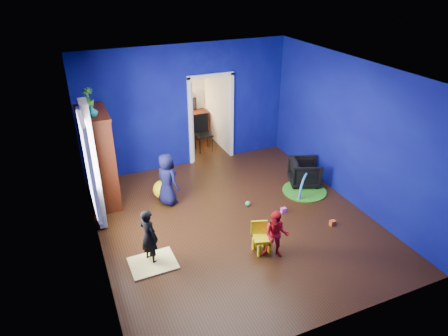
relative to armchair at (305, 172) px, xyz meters
name	(u,v)px	position (x,y,z in m)	size (l,w,h in m)	color
floor	(235,221)	(-2.03, -0.71, -0.30)	(5.00, 5.50, 0.01)	black
ceiling	(237,72)	(-2.03, -0.71, 2.60)	(5.00, 5.50, 0.01)	white
wall_back	(187,107)	(-2.03, 2.04, 1.15)	(5.00, 0.02, 2.90)	#090967
wall_front	(331,243)	(-2.03, -3.46, 1.15)	(5.00, 0.02, 2.90)	#090967
wall_left	(90,181)	(-4.53, -0.71, 1.15)	(0.02, 5.50, 2.90)	#090967
wall_right	(350,132)	(0.47, -0.71, 1.15)	(0.02, 5.50, 2.90)	#090967
alcove	(198,101)	(-1.43, 2.92, 0.95)	(1.00, 1.75, 2.50)	silver
armchair	(305,172)	(0.00, 0.00, 0.00)	(0.63, 0.65, 0.59)	black
child_black	(149,236)	(-3.81, -1.20, 0.20)	(0.36, 0.24, 1.00)	black
child_navy	(167,179)	(-3.03, 0.42, 0.26)	(0.55, 0.36, 1.12)	#0F153A
toddler_red	(276,235)	(-1.84, -1.91, 0.14)	(0.42, 0.33, 0.87)	red
vase	(92,111)	(-4.24, 0.76, 1.77)	(0.20, 0.20, 0.21)	#0C5D60
potted_plant	(88,98)	(-4.24, 1.28, 1.86)	(0.22, 0.22, 0.39)	#33832F
tv_armoire	(98,158)	(-4.24, 1.06, 0.68)	(0.58, 1.14, 1.96)	#3F1A0A
crt_tv	(100,156)	(-4.20, 1.06, 0.72)	(0.46, 0.70, 0.54)	silver
yellow_blanket	(153,263)	(-3.81, -1.30, -0.28)	(0.75, 0.60, 0.03)	#F2E07A
hopper_ball	(163,189)	(-3.08, 0.67, -0.09)	(0.41, 0.41, 0.41)	yellow
kid_chair	(262,239)	(-1.99, -1.71, -0.05)	(0.28, 0.28, 0.50)	yellow
play_mat	(304,191)	(-0.17, -0.29, -0.28)	(0.95, 0.95, 0.03)	#379622
toy_arch	(304,191)	(-0.17, -0.29, -0.28)	(0.85, 0.85, 0.05)	#3F8CD8
window_left	(87,165)	(-4.52, -0.36, 1.25)	(0.03, 0.95, 1.55)	white
curtain	(93,166)	(-4.40, 0.19, 0.95)	(0.14, 0.42, 2.40)	slate
doorway	(211,120)	(-1.43, 2.04, 0.75)	(1.16, 0.10, 2.10)	white
study_desk	(192,125)	(-1.43, 3.55, 0.08)	(0.88, 0.44, 0.75)	#3D140A
desk_monitor	(189,104)	(-1.43, 3.67, 0.65)	(0.40, 0.05, 0.32)	black
desk_lamp	(180,107)	(-1.71, 3.61, 0.63)	(0.14, 0.14, 0.14)	#FFD88C
folding_chair	(204,134)	(-1.43, 2.59, 0.16)	(0.40, 0.40, 0.92)	black
book_shelf	(188,65)	(-1.43, 3.66, 1.72)	(0.88, 0.24, 0.04)	white
toy_0	(333,223)	(-0.38, -1.56, -0.25)	(0.10, 0.08, 0.10)	#E25B25
toy_1	(309,181)	(0.12, -0.03, -0.24)	(0.11, 0.11, 0.11)	#278AE1
toy_2	(248,203)	(-1.56, -0.32, -0.24)	(0.11, 0.11, 0.11)	#33B45B
toy_3	(283,210)	(-1.02, -0.82, -0.25)	(0.10, 0.08, 0.10)	#DD53CF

